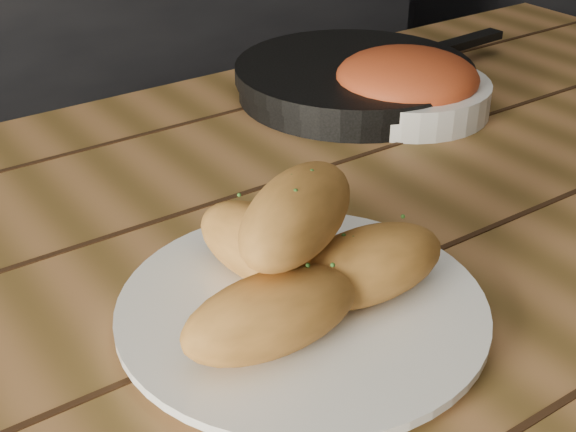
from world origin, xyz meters
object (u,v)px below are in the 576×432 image
at_px(plate, 302,311).
at_px(bowl, 407,86).
at_px(skillet, 355,80).
at_px(table, 322,301).
at_px(bread_rolls, 300,260).

height_order(plate, bowl, bowl).
bearing_deg(skillet, bowl, -73.42).
bearing_deg(skillet, table, -134.07).
bearing_deg(bowl, bread_rolls, -142.54).
xyz_separation_m(bread_rolls, bowl, (0.38, 0.29, -0.03)).
relative_size(bread_rolls, skillet, 0.54).
xyz_separation_m(skillet, bowl, (0.02, -0.08, 0.01)).
height_order(table, bread_rolls, bread_rolls).
relative_size(plate, bowl, 1.39).
xyz_separation_m(table, skillet, (0.24, 0.25, 0.12)).
distance_m(plate, bowl, 0.48).
height_order(bread_rolls, bowl, bread_rolls).
bearing_deg(bowl, skillet, 106.58).
xyz_separation_m(table, bowl, (0.27, 0.18, 0.13)).
bearing_deg(bread_rolls, bowl, 37.46).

